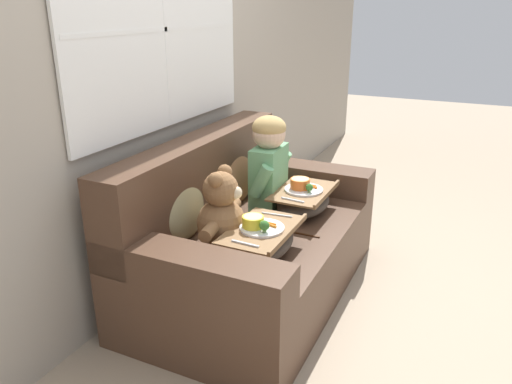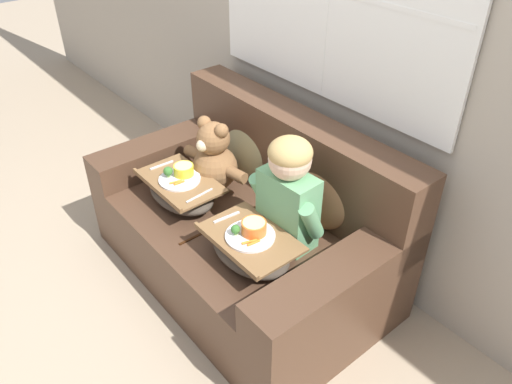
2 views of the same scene
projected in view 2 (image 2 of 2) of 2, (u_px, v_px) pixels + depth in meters
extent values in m
plane|color=tan|center=(241.00, 273.00, 2.91)|extent=(14.00, 14.00, 0.00)
cube|color=#A89E8E|center=(332.00, 28.00, 2.47)|extent=(8.00, 0.05, 2.60)
cube|color=#4C3323|center=(240.00, 245.00, 2.78)|extent=(1.65, 0.98, 0.42)
cube|color=#4C3323|center=(294.00, 154.00, 2.72)|extent=(1.65, 0.22, 0.47)
cube|color=#4C3323|center=(168.00, 149.00, 3.06)|extent=(0.22, 0.98, 0.17)
cube|color=#4C3323|center=(340.00, 278.00, 2.16)|extent=(0.22, 0.98, 0.17)
cube|color=#32190A|center=(237.00, 216.00, 2.65)|extent=(0.01, 0.72, 0.01)
ellipsoid|color=#B2754C|center=(322.00, 191.00, 2.51)|extent=(0.40, 0.19, 0.42)
ellipsoid|color=tan|center=(248.00, 144.00, 2.90)|extent=(0.38, 0.18, 0.39)
cube|color=#66A370|center=(288.00, 209.00, 2.39)|extent=(0.29, 0.17, 0.39)
sphere|color=beige|center=(290.00, 159.00, 2.23)|extent=(0.20, 0.20, 0.20)
ellipsoid|color=tan|center=(290.00, 152.00, 2.21)|extent=(0.20, 0.20, 0.14)
cylinder|color=#66A370|center=(262.00, 190.00, 2.46)|extent=(0.08, 0.16, 0.21)
cylinder|color=#66A370|center=(311.00, 221.00, 2.27)|extent=(0.08, 0.16, 0.21)
sphere|color=brown|center=(215.00, 168.00, 2.81)|extent=(0.26, 0.26, 0.26)
sphere|color=brown|center=(213.00, 138.00, 2.70)|extent=(0.18, 0.18, 0.18)
sphere|color=brown|center=(204.00, 123.00, 2.70)|extent=(0.08, 0.08, 0.08)
sphere|color=brown|center=(221.00, 131.00, 2.62)|extent=(0.08, 0.08, 0.08)
sphere|color=beige|center=(202.00, 145.00, 2.66)|extent=(0.07, 0.07, 0.07)
sphere|color=black|center=(200.00, 146.00, 2.64)|extent=(0.02, 0.02, 0.02)
cylinder|color=brown|center=(195.00, 154.00, 2.89)|extent=(0.14, 0.08, 0.07)
cylinder|color=brown|center=(236.00, 174.00, 2.70)|extent=(0.14, 0.08, 0.07)
cylinder|color=brown|center=(192.00, 187.00, 2.82)|extent=(0.08, 0.12, 0.07)
cylinder|color=brown|center=(206.00, 195.00, 2.76)|extent=(0.08, 0.12, 0.07)
ellipsoid|color=#473D33|center=(250.00, 249.00, 2.34)|extent=(0.45, 0.30, 0.13)
cube|color=brown|center=(250.00, 238.00, 2.30)|extent=(0.47, 0.31, 0.01)
cube|color=brown|center=(225.00, 249.00, 2.22)|extent=(0.47, 0.02, 0.02)
cylinder|color=silver|center=(250.00, 236.00, 2.30)|extent=(0.23, 0.23, 0.01)
cylinder|color=orange|center=(254.00, 227.00, 2.29)|extent=(0.12, 0.12, 0.06)
cylinder|color=#E5D189|center=(254.00, 223.00, 2.28)|extent=(0.10, 0.10, 0.01)
sphere|color=#38702D|center=(236.00, 229.00, 2.28)|extent=(0.04, 0.04, 0.04)
cylinder|color=#7A9E56|center=(236.00, 233.00, 2.29)|extent=(0.02, 0.02, 0.02)
cylinder|color=orange|center=(249.00, 242.00, 2.24)|extent=(0.03, 0.07, 0.01)
cylinder|color=orange|center=(254.00, 243.00, 2.24)|extent=(0.02, 0.07, 0.01)
cube|color=silver|center=(227.00, 217.00, 2.41)|extent=(0.03, 0.14, 0.01)
ellipsoid|color=#473D33|center=(181.00, 192.00, 2.73)|extent=(0.47, 0.29, 0.13)
cube|color=brown|center=(180.00, 181.00, 2.69)|extent=(0.48, 0.30, 0.01)
cube|color=brown|center=(156.00, 189.00, 2.60)|extent=(0.48, 0.02, 0.02)
cylinder|color=silver|center=(180.00, 179.00, 2.68)|extent=(0.23, 0.23, 0.01)
cylinder|color=yellow|center=(184.00, 170.00, 2.69)|extent=(0.11, 0.11, 0.06)
cylinder|color=#E5D189|center=(183.00, 166.00, 2.68)|extent=(0.10, 0.10, 0.01)
sphere|color=#38702D|center=(168.00, 171.00, 2.67)|extent=(0.05, 0.05, 0.05)
cylinder|color=#7A9E56|center=(168.00, 175.00, 2.68)|extent=(0.02, 0.02, 0.02)
cylinder|color=orange|center=(176.00, 182.00, 2.64)|extent=(0.03, 0.07, 0.01)
cylinder|color=orange|center=(179.00, 183.00, 2.63)|extent=(0.02, 0.06, 0.01)
cube|color=silver|center=(162.00, 165.00, 2.80)|extent=(0.02, 0.14, 0.01)
cube|color=silver|center=(199.00, 195.00, 2.56)|extent=(0.03, 0.17, 0.01)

